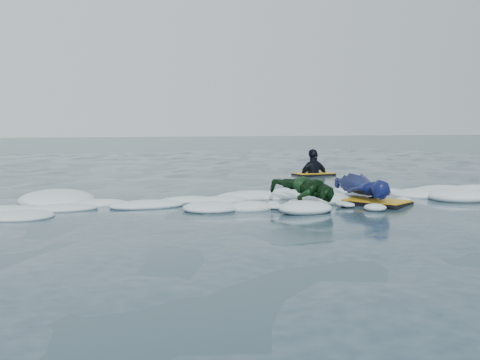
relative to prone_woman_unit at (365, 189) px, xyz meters
name	(u,v)px	position (x,y,z in m)	size (l,w,h in m)	color
ground	(294,213)	(-1.58, -0.59, -0.24)	(120.00, 120.00, 0.00)	#172E38
foam_band	(267,204)	(-1.58, 0.45, -0.24)	(12.00, 3.10, 0.30)	white
prone_woman_unit	(365,189)	(0.00, 0.00, 0.00)	(1.14, 1.85, 0.46)	black
prone_child_unit	(307,192)	(-1.12, -0.10, 0.01)	(0.83, 1.32, 0.48)	black
waiting_rider_unit	(314,179)	(1.71, 5.16, -0.31)	(1.06, 0.63, 1.54)	black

